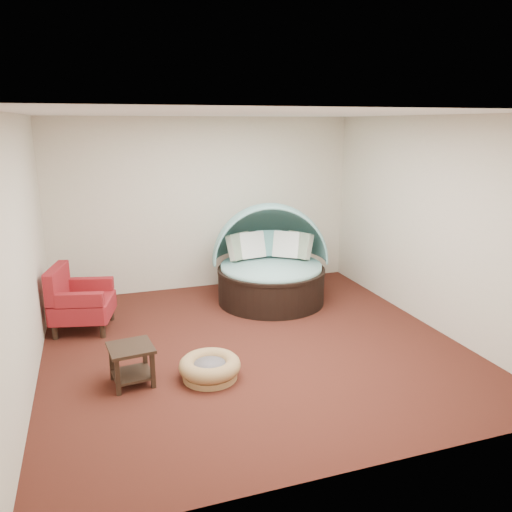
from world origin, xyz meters
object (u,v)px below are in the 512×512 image
object	(u,v)px
pet_basket	(210,368)
side_table	(131,359)
canopy_daybed	(271,256)
red_armchair	(78,301)

from	to	relation	value
pet_basket	side_table	size ratio (longest dim) A/B	1.74
canopy_daybed	red_armchair	distance (m)	2.87
canopy_daybed	red_armchair	xyz separation A→B (m)	(-2.84, -0.30, -0.30)
canopy_daybed	pet_basket	bearing A→B (deg)	-110.43
canopy_daybed	pet_basket	xyz separation A→B (m)	(-1.49, -2.16, -0.58)
canopy_daybed	side_table	size ratio (longest dim) A/B	4.11
red_armchair	canopy_daybed	bearing A→B (deg)	19.50
red_armchair	side_table	xyz separation A→B (m)	(0.54, -1.71, -0.13)
canopy_daybed	pet_basket	size ratio (longest dim) A/B	2.35
canopy_daybed	red_armchair	world-z (taller)	canopy_daybed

